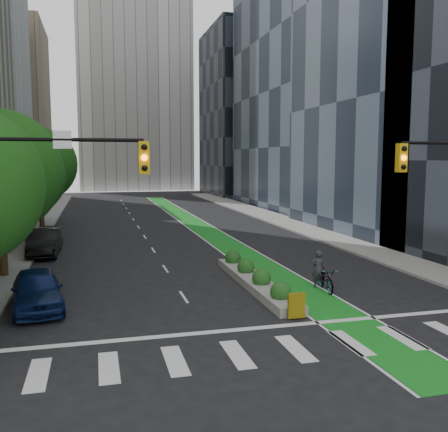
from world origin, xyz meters
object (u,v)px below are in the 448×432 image
parked_car_left_mid (45,242)px  bicycle (326,279)px  median_planter (255,279)px  parked_car_left_far (48,239)px  parked_car_left_near (37,290)px  cyclist (318,269)px

parked_car_left_mid → bicycle: bearing=-41.9°
median_planter → parked_car_left_far: (-10.70, 13.71, 0.29)m
parked_car_left_near → parked_car_left_far: parked_car_left_near is taller
median_planter → parked_car_left_mid: parked_car_left_mid is taller
median_planter → bicycle: (3.00, -1.67, 0.18)m
parked_car_left_near → parked_car_left_mid: bearing=86.1°
parked_car_left_far → cyclist: bearing=-46.9°
parked_car_left_near → parked_car_left_far: bearing=85.4°
cyclist → parked_car_left_near: bearing=15.0°
bicycle → cyclist: (-0.08, 0.68, 0.36)m
median_planter → parked_car_left_near: (-9.89, -1.33, 0.46)m
cyclist → parked_car_left_near: cyclist is taller
bicycle → parked_car_left_far: parked_car_left_far is taller
parked_car_left_near → parked_car_left_far: 15.06m
parked_car_left_mid → parked_car_left_far: size_ratio=1.12×
bicycle → cyclist: 0.78m
median_planter → cyclist: cyclist is taller
cyclist → parked_car_left_mid: cyclist is taller
median_planter → bicycle: median_planter is taller
median_planter → cyclist: size_ratio=5.64×
bicycle → cyclist: cyclist is taller
median_planter → parked_car_left_mid: bearing=134.4°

